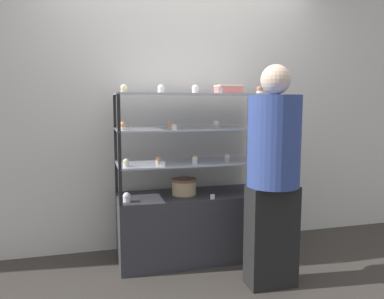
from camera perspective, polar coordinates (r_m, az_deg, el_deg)
ground_plane at (r=3.43m, az=0.00°, el=-16.13°), size 20.00×20.00×0.00m
back_wall at (r=3.53m, az=-1.67°, el=6.26°), size 8.00×0.05×2.60m
display_base at (r=3.32m, az=0.00°, el=-11.57°), size 1.27×0.50×0.57m
display_riser_lower at (r=3.19m, az=0.00°, el=-2.08°), size 1.27×0.50×0.28m
display_riser_middle at (r=3.16m, az=0.00°, el=3.03°), size 1.27×0.50×0.28m
display_riser_upper at (r=3.15m, az=0.00°, el=8.21°), size 1.27×0.50×0.28m
layer_cake_centerpiece at (r=3.20m, az=-1.22°, el=-5.67°), size 0.21×0.21×0.14m
sheet_cake_frosted at (r=3.25m, az=5.54°, el=9.09°), size 0.21×0.18×0.07m
cupcake_0 at (r=3.02m, az=-9.91°, el=-7.19°), size 0.06×0.06×0.08m
cupcake_1 at (r=3.39m, az=9.58°, el=-5.61°), size 0.06×0.06×0.08m
price_tag_0 at (r=3.06m, az=3.13°, el=-7.21°), size 0.04×0.00×0.04m
cupcake_2 at (r=2.96m, az=-10.02°, el=-1.98°), size 0.05×0.05×0.06m
cupcake_3 at (r=3.05m, az=-5.14°, el=-1.62°), size 0.05×0.05×0.06m
cupcake_4 at (r=3.05m, az=0.43°, el=-1.59°), size 0.05×0.05×0.06m
cupcake_5 at (r=3.17m, az=5.36°, el=-1.28°), size 0.05×0.05×0.06m
cupcake_6 at (r=3.29m, az=10.11°, el=-1.06°), size 0.05×0.05×0.06m
price_tag_1 at (r=2.90m, az=-4.47°, el=-2.25°), size 0.04×0.00×0.04m
cupcake_7 at (r=2.94m, az=-10.52°, el=3.55°), size 0.05×0.05×0.06m
cupcake_8 at (r=3.06m, az=-3.17°, el=3.78°), size 0.05×0.05×0.06m
cupcake_9 at (r=3.11m, az=3.67°, el=3.84°), size 0.05×0.05×0.06m
cupcake_10 at (r=3.27m, az=10.41°, el=3.89°), size 0.05×0.05×0.06m
price_tag_2 at (r=2.89m, az=-2.72°, el=3.42°), size 0.04×0.00×0.04m
cupcake_11 at (r=2.97m, az=-10.34°, el=9.11°), size 0.05×0.05×0.07m
cupcake_12 at (r=2.98m, az=-4.75°, el=9.19°), size 0.05×0.05×0.07m
cupcake_13 at (r=3.03m, az=0.49°, el=9.18°), size 0.05×0.05×0.07m
cupcake_14 at (r=3.29m, az=10.25°, el=8.90°), size 0.05×0.05×0.07m
price_tag_3 at (r=2.98m, az=4.31°, el=9.00°), size 0.04×0.00×0.04m
customer_figure at (r=2.76m, az=12.26°, el=-3.17°), size 0.38×0.38×1.62m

